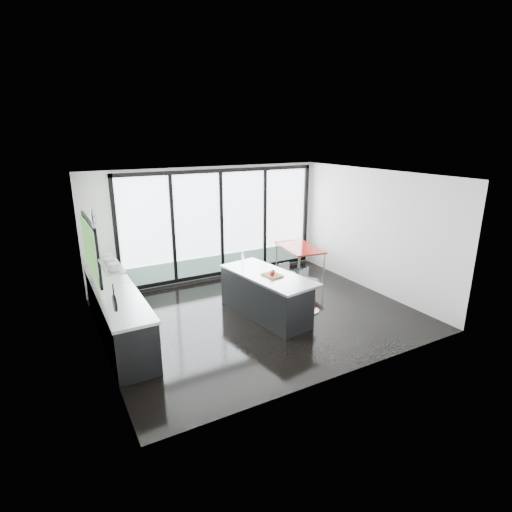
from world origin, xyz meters
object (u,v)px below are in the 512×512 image
red_table (299,261)px  island (265,295)px  bar_stool_near (309,296)px  bar_stool_far (287,286)px

red_table → island: bearing=-140.2°
bar_stool_near → island: bearing=140.6°
bar_stool_near → red_table: 2.24m
bar_stool_far → bar_stool_near: bearing=-90.3°
island → bar_stool_far: (0.83, 0.45, -0.13)m
island → bar_stool_near: bearing=-17.3°
island → red_table: (2.00, 1.67, -0.06)m
bar_stool_near → bar_stool_far: bearing=73.1°
island → bar_stool_near: 0.94m
bar_stool_far → red_table: size_ratio=0.44×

